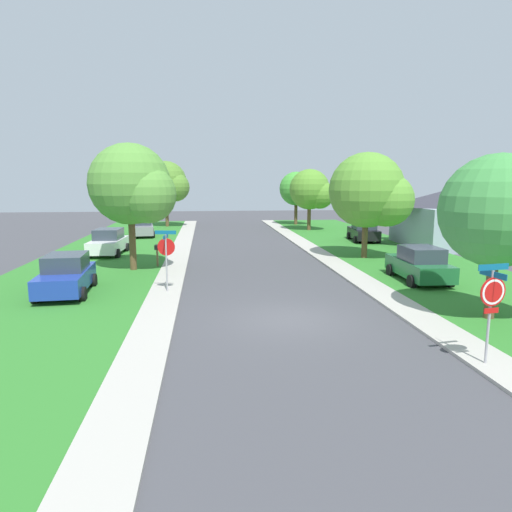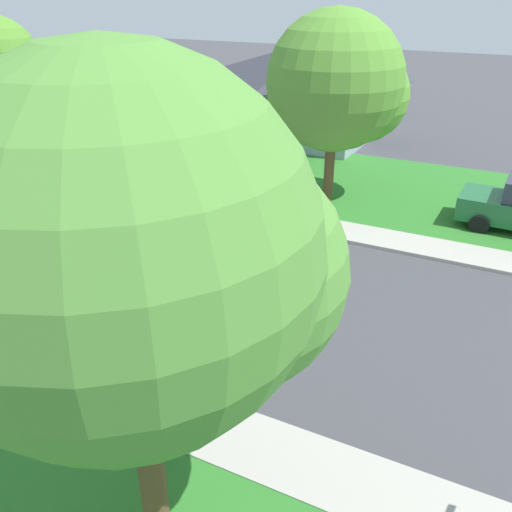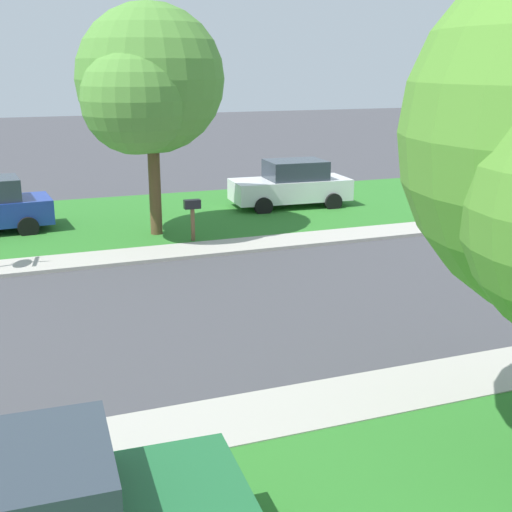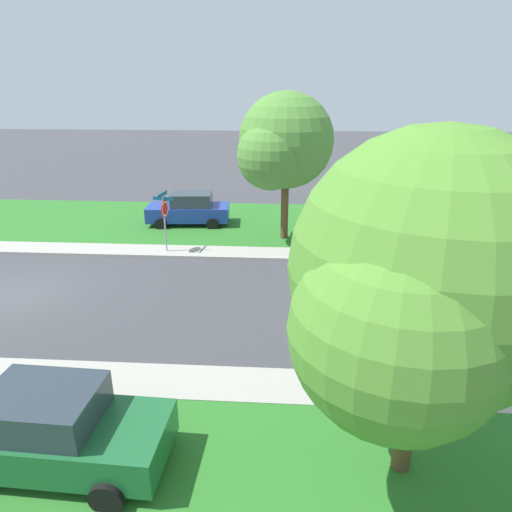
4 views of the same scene
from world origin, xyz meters
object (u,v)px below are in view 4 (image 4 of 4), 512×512
(stop_sign_far_corner, at_px, (165,212))
(car_white_near_corner, at_px, (391,211))
(car_blue_across_road, at_px, (189,209))
(mailbox, at_px, (302,227))
(car_green_far_down_street, at_px, (54,430))
(tree_across_left, at_px, (421,284))
(tree_across_right, at_px, (282,145))

(stop_sign_far_corner, relative_size, car_white_near_corner, 0.63)
(car_white_near_corner, bearing_deg, car_blue_across_road, -87.71)
(stop_sign_far_corner, distance_m, mailbox, 6.21)
(car_green_far_down_street, xyz_separation_m, tree_across_left, (-0.06, 6.58, 3.29))
(tree_across_left, xyz_separation_m, mailbox, (-12.99, -1.37, -3.15))
(stop_sign_far_corner, height_order, car_green_far_down_street, stop_sign_far_corner)
(car_white_near_corner, bearing_deg, tree_across_right, -64.78)
(car_green_far_down_street, xyz_separation_m, car_blue_across_road, (-16.30, -0.69, 0.00))
(car_white_near_corner, relative_size, car_green_far_down_street, 1.00)
(car_white_near_corner, bearing_deg, tree_across_left, -11.48)
(stop_sign_far_corner, distance_m, car_white_near_corner, 11.84)
(stop_sign_far_corner, bearing_deg, car_green_far_down_street, 4.03)
(tree_across_left, height_order, mailbox, tree_across_left)
(car_white_near_corner, height_order, mailbox, car_white_near_corner)
(car_green_far_down_street, bearing_deg, tree_across_left, 90.49)
(tree_across_left, relative_size, tree_across_right, 0.97)
(car_white_near_corner, xyz_separation_m, car_blue_across_road, (0.43, -10.65, 0.00))
(car_white_near_corner, distance_m, tree_across_right, 7.36)
(tree_across_right, bearing_deg, car_green_far_down_street, -16.73)
(car_white_near_corner, xyz_separation_m, mailbox, (3.67, -4.76, 0.14))
(tree_across_right, relative_size, mailbox, 5.25)
(car_green_far_down_street, relative_size, car_blue_across_road, 0.99)
(car_white_near_corner, bearing_deg, stop_sign_far_corner, -66.43)
(car_green_far_down_street, relative_size, mailbox, 3.33)
(car_white_near_corner, xyz_separation_m, tree_across_left, (16.67, -3.38, 3.29))
(car_green_far_down_street, height_order, car_blue_across_road, same)
(car_green_far_down_street, distance_m, mailbox, 14.05)
(car_blue_across_road, distance_m, tree_across_left, 18.09)
(car_white_near_corner, distance_m, car_green_far_down_street, 19.47)
(car_white_near_corner, height_order, tree_across_left, tree_across_left)
(stop_sign_far_corner, height_order, mailbox, stop_sign_far_corner)
(tree_across_right, xyz_separation_m, mailbox, (0.96, 1.00, -3.56))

